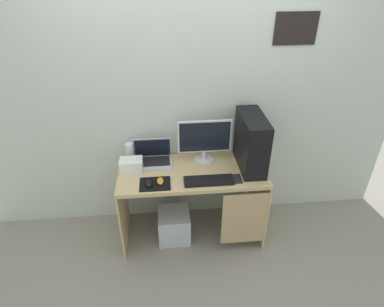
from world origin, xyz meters
TOP-DOWN VIEW (x-y plane):
  - ground_plane at (0.00, 0.00)m, footprint 8.00×8.00m
  - wall_back at (0.00, 0.34)m, footprint 4.00×0.05m
  - desk at (0.02, -0.01)m, footprint 1.31×0.59m
  - pc_tower at (0.53, 0.04)m, footprint 0.20×0.50m
  - monitor at (0.13, 0.16)m, footprint 0.49×0.17m
  - laptop at (-0.35, 0.18)m, footprint 0.35×0.25m
  - speaker at (-0.56, 0.22)m, footprint 0.08×0.08m
  - projector at (-0.54, 0.06)m, footprint 0.20×0.14m
  - keyboard at (0.13, -0.18)m, footprint 0.42×0.14m
  - mousepad at (-0.33, -0.17)m, footprint 0.26×0.20m
  - mouse_left at (-0.28, -0.16)m, footprint 0.06×0.10m
  - mouse_right at (-0.38, -0.18)m, footprint 0.06×0.10m
  - cell_phone at (0.38, -0.17)m, footprint 0.07×0.13m
  - subwoofer at (-0.18, -0.06)m, footprint 0.30×0.30m

SIDE VIEW (x-z plane):
  - ground_plane at x=0.00m, z-range 0.00..0.00m
  - subwoofer at x=-0.18m, z-range 0.00..0.30m
  - desk at x=0.02m, z-range 0.21..0.95m
  - mousepad at x=-0.33m, z-range 0.74..0.74m
  - cell_phone at x=0.38m, z-range 0.74..0.75m
  - keyboard at x=0.13m, z-range 0.74..0.76m
  - mouse_left at x=-0.28m, z-range 0.74..0.78m
  - mouse_right at x=-0.38m, z-range 0.74..0.78m
  - laptop at x=-0.35m, z-range 0.67..0.90m
  - projector at x=-0.54m, z-range 0.74..0.85m
  - speaker at x=-0.56m, z-range 0.74..0.92m
  - monitor at x=0.13m, z-range 0.75..1.17m
  - pc_tower at x=0.53m, z-range 0.74..1.23m
  - wall_back at x=0.00m, z-range 0.00..2.60m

